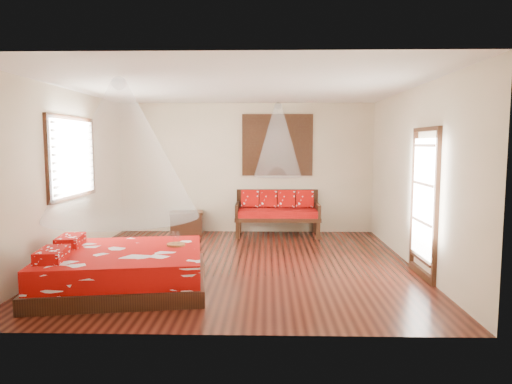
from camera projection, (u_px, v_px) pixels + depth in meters
room at (238, 177)px, 7.19m from camera, size 5.54×5.54×2.84m
bed at (123, 269)px, 6.12m from camera, size 2.39×2.22×0.64m
daybed at (277, 211)px, 9.63m from camera, size 1.75×0.78×0.94m
storage_chest at (187, 223)px, 9.78m from camera, size 0.76×0.59×0.48m
shutter_panel at (277, 145)px, 9.82m from camera, size 1.52×0.06×1.32m
window_left at (73, 158)px, 7.42m from camera, size 0.10×1.74×1.34m
glazed_door at (424, 203)px, 6.56m from camera, size 0.08×1.02×2.16m
wine_tray at (176, 242)px, 6.39m from camera, size 0.26×0.26×0.21m
mosquito_net_main at (121, 149)px, 5.95m from camera, size 2.02×2.02×1.80m
mosquito_net_daybed at (278, 140)px, 9.35m from camera, size 0.98×0.98×1.50m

